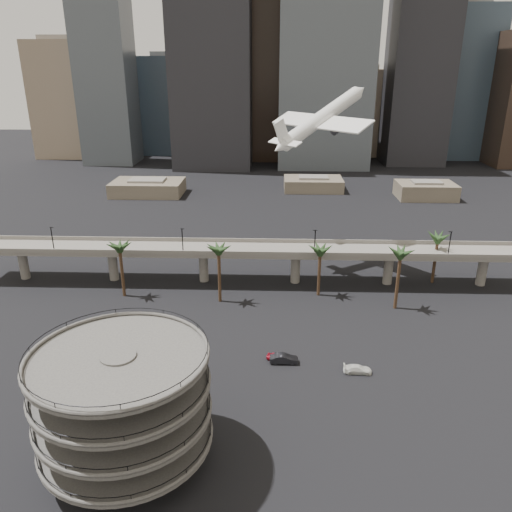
{
  "coord_description": "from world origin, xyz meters",
  "views": [
    {
      "loc": [
        5.53,
        -55.24,
        49.02
      ],
      "look_at": [
        2.55,
        28.0,
        16.98
      ],
      "focal_mm": 35.0,
      "sensor_mm": 36.0,
      "label": 1
    }
  ],
  "objects_px": {
    "airborne_jet": "(321,119)",
    "overpass": "(249,253)",
    "car_b": "(284,359)",
    "car_c": "(358,369)",
    "parking_ramp": "(123,399)",
    "car_a": "(278,357)"
  },
  "relations": [
    {
      "from": "airborne_jet",
      "to": "car_b",
      "type": "height_order",
      "value": "airborne_jet"
    },
    {
      "from": "parking_ramp",
      "to": "airborne_jet",
      "type": "distance_m",
      "value": 86.24
    },
    {
      "from": "parking_ramp",
      "to": "car_b",
      "type": "distance_m",
      "value": 32.94
    },
    {
      "from": "car_a",
      "to": "overpass",
      "type": "bearing_deg",
      "value": 30.88
    },
    {
      "from": "car_a",
      "to": "car_c",
      "type": "height_order",
      "value": "car_c"
    },
    {
      "from": "parking_ramp",
      "to": "car_c",
      "type": "xyz_separation_m",
      "value": [
        33.21,
        21.38,
        -9.14
      ]
    },
    {
      "from": "parking_ramp",
      "to": "car_a",
      "type": "bearing_deg",
      "value": 51.39
    },
    {
      "from": "car_c",
      "to": "overpass",
      "type": "bearing_deg",
      "value": 30.45
    },
    {
      "from": "car_c",
      "to": "parking_ramp",
      "type": "bearing_deg",
      "value": 124.99
    },
    {
      "from": "overpass",
      "to": "airborne_jet",
      "type": "xyz_separation_m",
      "value": [
        17.15,
        17.26,
        29.2
      ]
    },
    {
      "from": "car_a",
      "to": "car_c",
      "type": "bearing_deg",
      "value": -83.24
    },
    {
      "from": "overpass",
      "to": "airborne_jet",
      "type": "bearing_deg",
      "value": 45.18
    },
    {
      "from": "parking_ramp",
      "to": "overpass",
      "type": "relative_size",
      "value": 0.17
    },
    {
      "from": "airborne_jet",
      "to": "car_b",
      "type": "relative_size",
      "value": 5.28
    },
    {
      "from": "car_a",
      "to": "car_b",
      "type": "bearing_deg",
      "value": -99.33
    },
    {
      "from": "car_b",
      "to": "airborne_jet",
      "type": "bearing_deg",
      "value": -10.54
    },
    {
      "from": "car_b",
      "to": "overpass",
      "type": "bearing_deg",
      "value": 12.12
    },
    {
      "from": "overpass",
      "to": "car_a",
      "type": "relative_size",
      "value": 33.24
    },
    {
      "from": "airborne_jet",
      "to": "parking_ramp",
      "type": "bearing_deg",
      "value": -152.84
    },
    {
      "from": "car_b",
      "to": "car_c",
      "type": "bearing_deg",
      "value": -101.97
    },
    {
      "from": "airborne_jet",
      "to": "overpass",
      "type": "bearing_deg",
      "value": -176.09
    },
    {
      "from": "car_a",
      "to": "parking_ramp",
      "type": "bearing_deg",
      "value": 161.37
    }
  ]
}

